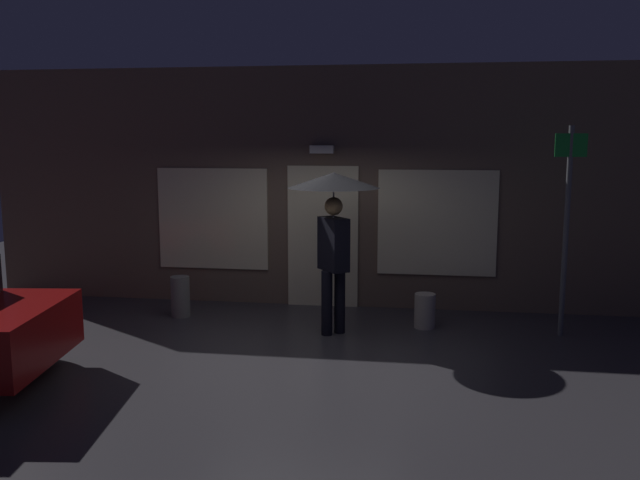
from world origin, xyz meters
The scene contains 6 objects.
ground_plane centered at (0.00, 0.00, 0.00)m, with size 18.00×18.00×0.00m, color #38353A.
building_facade centered at (0.00, 2.35, 1.84)m, with size 10.87×0.48×3.71m.
person_with_umbrella centered at (0.36, 0.69, 1.76)m, with size 1.21×1.21×2.18m.
street_sign_post centered at (3.39, 1.06, 1.56)m, with size 0.40×0.07×2.78m.
sidewalk_bollard centered at (1.59, 1.16, 0.24)m, with size 0.29×0.29×0.48m, color #B2A899.
sidewalk_bollard_2 centered at (-1.99, 1.22, 0.30)m, with size 0.28×0.28×0.60m, color slate.
Camera 1 is at (1.50, -8.03, 2.64)m, focal length 37.67 mm.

